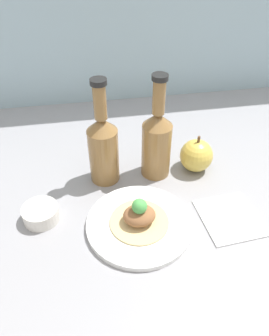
{
  "coord_description": "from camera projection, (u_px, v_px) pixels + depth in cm",
  "views": [
    {
      "loc": [
        -15.65,
        -55.75,
        57.58
      ],
      "look_at": [
        -6.07,
        0.72,
        9.71
      ],
      "focal_mm": 35.0,
      "sensor_mm": 36.0,
      "label": 1
    }
  ],
  "objects": [
    {
      "name": "ground_plane",
      "position": [
        159.0,
        203.0,
        0.82
      ],
      "size": [
        180.0,
        110.0,
        4.0
      ],
      "primitive_type": "cube",
      "color": "gray"
    },
    {
      "name": "plate",
      "position": [
        139.0,
        223.0,
        0.74
      ],
      "size": [
        23.86,
        23.86,
        1.56
      ],
      "color": "white",
      "rests_on": "ground_plane"
    },
    {
      "name": "plated_food",
      "position": [
        139.0,
        216.0,
        0.72
      ],
      "size": [
        13.3,
        13.3,
        6.82
      ],
      "color": "#D6BC7F",
      "rests_on": "plate"
    },
    {
      "name": "cider_bottle_left",
      "position": [
        103.0,
        146.0,
        0.8
      ],
      "size": [
        7.51,
        7.51,
        27.75
      ],
      "color": "olive",
      "rests_on": "ground_plane"
    },
    {
      "name": "cider_bottle_right",
      "position": [
        157.0,
        141.0,
        0.82
      ],
      "size": [
        7.51,
        7.51,
        27.75
      ],
      "color": "olive",
      "rests_on": "ground_plane"
    },
    {
      "name": "apple",
      "position": [
        196.0,
        155.0,
        0.87
      ],
      "size": [
        8.78,
        8.78,
        10.46
      ],
      "color": "gold",
      "rests_on": "ground_plane"
    },
    {
      "name": "napkin",
      "position": [
        229.0,
        217.0,
        0.76
      ],
      "size": [
        13.9,
        15.0,
        0.8
      ],
      "color": "white",
      "rests_on": "ground_plane"
    },
    {
      "name": "dipping_bowl",
      "position": [
        41.0,
        214.0,
        0.75
      ],
      "size": [
        8.22,
        8.22,
        3.54
      ],
      "color": "silver",
      "rests_on": "ground_plane"
    }
  ]
}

